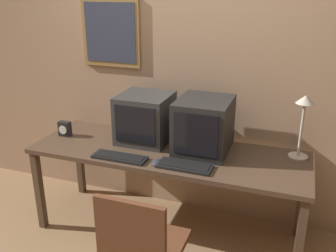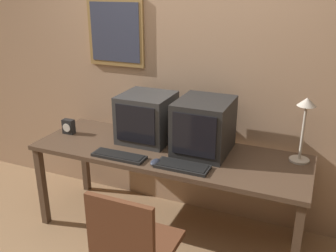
% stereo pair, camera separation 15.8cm
% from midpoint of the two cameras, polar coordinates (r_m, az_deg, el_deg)
% --- Properties ---
extents(wall_back, '(8.00, 0.08, 2.60)m').
position_cam_midpoint_polar(wall_back, '(3.18, 4.70, 8.65)').
color(wall_back, tan).
rests_on(wall_back, ground_plane).
extents(desk, '(2.16, 0.72, 0.75)m').
position_cam_midpoint_polar(desk, '(2.97, 1.53, -5.02)').
color(desk, '#4C3828').
rests_on(desk, ground_plane).
extents(monitor_left, '(0.41, 0.41, 0.39)m').
position_cam_midpoint_polar(monitor_left, '(3.07, -1.79, 1.29)').
color(monitor_left, '#333333').
rests_on(monitor_left, desk).
extents(monitor_right, '(0.40, 0.47, 0.41)m').
position_cam_midpoint_polar(monitor_right, '(2.87, 7.05, -0.05)').
color(monitor_right, black).
rests_on(monitor_right, desk).
extents(keyboard_main, '(0.42, 0.14, 0.03)m').
position_cam_midpoint_polar(keyboard_main, '(2.83, -5.89, -4.56)').
color(keyboard_main, black).
rests_on(keyboard_main, desk).
extents(keyboard_side, '(0.39, 0.16, 0.03)m').
position_cam_midpoint_polar(keyboard_side, '(2.67, 3.90, -6.17)').
color(keyboard_side, black).
rests_on(keyboard_side, desk).
extents(mouse_near_keyboard, '(0.06, 0.10, 0.04)m').
position_cam_midpoint_polar(mouse_near_keyboard, '(2.71, -0.29, -5.55)').
color(mouse_near_keyboard, '#282D3D').
rests_on(mouse_near_keyboard, desk).
extents(desk_clock, '(0.10, 0.06, 0.13)m').
position_cam_midpoint_polar(desk_clock, '(3.34, -13.61, -0.11)').
color(desk_clock, black).
rests_on(desk_clock, desk).
extents(desk_lamp, '(0.14, 0.14, 0.49)m').
position_cam_midpoint_polar(desk_lamp, '(2.84, 21.63, 1.10)').
color(desk_lamp, '#B2A899').
rests_on(desk_lamp, desk).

